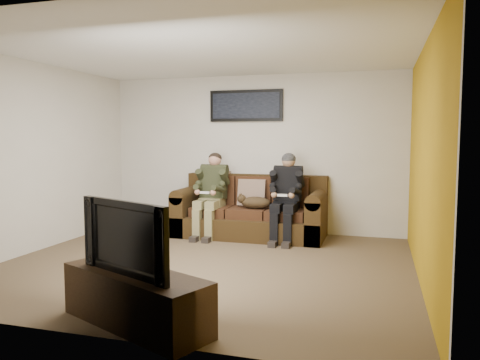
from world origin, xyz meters
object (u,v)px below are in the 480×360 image
(person_right, at_px, (286,191))
(cat, at_px, (255,202))
(framed_poster, at_px, (246,106))
(tv_stand, at_px, (136,299))
(television, at_px, (134,236))
(person_left, at_px, (211,189))
(sofa, at_px, (251,213))

(person_right, bearing_deg, cat, -177.33)
(framed_poster, bearing_deg, person_right, -35.68)
(tv_stand, relative_size, television, 1.37)
(person_left, xyz_separation_m, person_right, (1.21, 0.00, 0.00))
(person_left, height_order, television, person_left)
(person_left, bearing_deg, framed_poster, 54.94)
(cat, bearing_deg, framed_poster, 117.41)
(person_right, height_order, cat, person_right)
(tv_stand, height_order, television, television)
(person_right, xyz_separation_m, cat, (-0.49, -0.02, -0.19))
(person_right, distance_m, tv_stand, 3.67)
(framed_poster, height_order, television, framed_poster)
(person_left, distance_m, person_right, 1.21)
(person_left, distance_m, cat, 0.74)
(sofa, relative_size, cat, 3.57)
(person_right, bearing_deg, framed_poster, 144.32)
(person_right, xyz_separation_m, television, (-0.58, -3.59, 0.00))
(sofa, relative_size, tv_stand, 1.63)
(cat, xyz_separation_m, television, (-0.08, -3.56, 0.19))
(sofa, relative_size, person_right, 1.76)
(person_right, distance_m, cat, 0.53)
(person_right, relative_size, cat, 2.03)
(framed_poster, xyz_separation_m, tv_stand, (0.23, -4.17, -1.87))
(person_right, distance_m, television, 3.63)
(sofa, distance_m, framed_poster, 1.79)
(cat, bearing_deg, tv_stand, -91.33)
(television, bearing_deg, tv_stand, 0.00)
(person_left, relative_size, framed_poster, 1.06)
(cat, relative_size, television, 0.62)
(cat, distance_m, television, 3.57)
(sofa, xyz_separation_m, television, (0.03, -3.78, 0.39))
(tv_stand, bearing_deg, sofa, 113.98)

